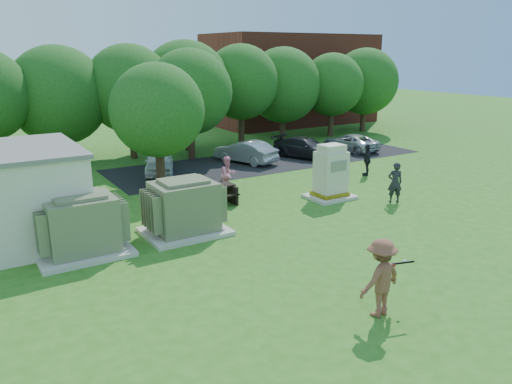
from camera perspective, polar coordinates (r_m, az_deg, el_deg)
ground at (r=16.64m, az=7.34°, el=-7.53°), size 120.00×120.00×0.00m
brick_building at (r=47.75m, az=3.93°, el=12.74°), size 15.00×8.00×8.00m
parking_strip at (r=31.02m, az=1.75°, el=3.64°), size 20.00×6.00×0.01m
transformer_left at (r=17.50m, az=-19.35°, el=-3.72°), size 3.00×2.40×2.07m
transformer_right at (r=18.55m, az=-8.20°, el=-1.87°), size 3.00×2.40×2.07m
generator_cabinet at (r=23.02m, az=8.53°, el=1.93°), size 2.06×1.68×2.50m
picnic_table at (r=22.02m, az=-5.06°, el=-0.10°), size 2.02×1.51×0.86m
batter at (r=13.16m, az=14.04°, el=-9.51°), size 1.41×0.90×2.07m
person_by_generator at (r=23.04m, az=15.60°, el=1.06°), size 0.79×0.69×1.83m
person_at_picnic at (r=23.80m, az=-3.22°, el=2.00°), size 0.97×0.83×1.76m
person_walking_right at (r=27.73m, az=12.57°, el=3.61°), size 0.96×1.06×1.73m
car_white at (r=28.20m, az=-11.01°, el=3.41°), size 2.81×4.00×1.26m
car_silver_a at (r=30.29m, az=-1.18°, el=4.63°), size 2.65×4.32×1.35m
car_dark at (r=31.78m, az=5.73°, el=5.03°), size 3.31×4.77×1.28m
car_silver_b at (r=34.59m, az=10.74°, el=5.60°), size 2.15×4.21×1.14m
batting_equipment at (r=13.37m, az=15.98°, el=-7.86°), size 1.01×0.48×0.25m
tree_row at (r=32.47m, az=-11.14°, el=11.31°), size 41.30×13.30×7.30m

